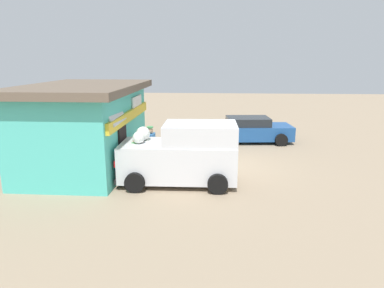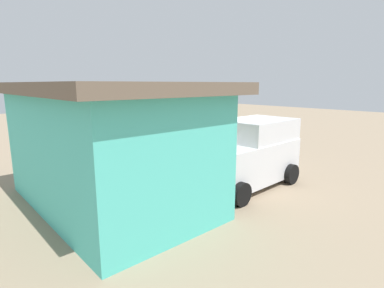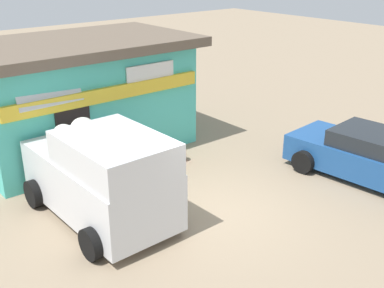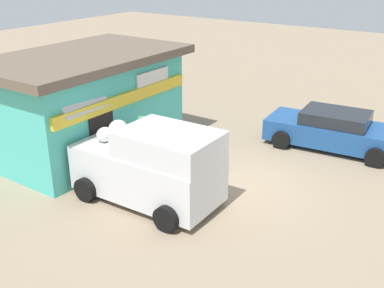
{
  "view_description": "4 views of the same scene",
  "coord_description": "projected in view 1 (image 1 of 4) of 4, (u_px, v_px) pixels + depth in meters",
  "views": [
    {
      "loc": [
        -13.14,
        0.25,
        4.11
      ],
      "look_at": [
        0.23,
        1.14,
        0.82
      ],
      "focal_mm": 32.46,
      "sensor_mm": 36.0,
      "label": 1
    },
    {
      "loc": [
        -7.59,
        8.74,
        3.16
      ],
      "look_at": [
        1.04,
        0.82,
        0.81
      ],
      "focal_mm": 28.13,
      "sensor_mm": 36.0,
      "label": 2
    },
    {
      "loc": [
        -6.2,
        -6.8,
        5.36
      ],
      "look_at": [
        0.65,
        1.49,
        0.99
      ],
      "focal_mm": 43.97,
      "sensor_mm": 36.0,
      "label": 3
    },
    {
      "loc": [
        -10.25,
        -5.59,
        6.03
      ],
      "look_at": [
        0.01,
        1.39,
        0.91
      ],
      "focal_mm": 43.37,
      "sensor_mm": 36.0,
      "label": 4
    }
  ],
  "objects": [
    {
      "name": "ground_plane",
      "position": [
        220.0,
        166.0,
        13.69
      ],
      "size": [
        60.0,
        60.0,
        0.0
      ],
      "primitive_type": "plane",
      "color": "gray"
    },
    {
      "name": "storefront_bar",
      "position": [
        86.0,
        126.0,
        13.19
      ],
      "size": [
        6.47,
        4.02,
        3.19
      ],
      "color": "#4CC6B7",
      "rests_on": "ground_plane"
    },
    {
      "name": "delivery_van",
      "position": [
        182.0,
        154.0,
        11.62
      ],
      "size": [
        2.18,
        4.4,
        3.01
      ],
      "color": "silver",
      "rests_on": "ground_plane"
    },
    {
      "name": "parked_sedan",
      "position": [
        248.0,
        130.0,
        17.56
      ],
      "size": [
        2.37,
        4.5,
        1.26
      ],
      "color": "#1E4C8C",
      "rests_on": "ground_plane"
    },
    {
      "name": "vendor_standing",
      "position": [
        150.0,
        145.0,
        12.95
      ],
      "size": [
        0.51,
        0.46,
        1.69
      ],
      "color": "navy",
      "rests_on": "ground_plane"
    },
    {
      "name": "customer_bending",
      "position": [
        135.0,
        157.0,
        11.51
      ],
      "size": [
        0.74,
        0.57,
        1.54
      ],
      "color": "#4C4C51",
      "rests_on": "ground_plane"
    },
    {
      "name": "unloaded_banana_pile",
      "position": [
        92.0,
        175.0,
        11.97
      ],
      "size": [
        0.91,
        0.75,
        0.47
      ],
      "color": "silver",
      "rests_on": "ground_plane"
    },
    {
      "name": "paint_bucket",
      "position": [
        159.0,
        153.0,
        14.95
      ],
      "size": [
        0.31,
        0.31,
        0.33
      ],
      "primitive_type": "cylinder",
      "color": "#BF3F33",
      "rests_on": "ground_plane"
    }
  ]
}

